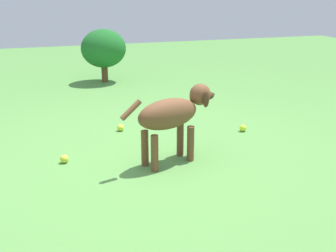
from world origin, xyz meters
The scene contains 6 objects.
ground centered at (0.00, 0.00, 0.00)m, with size 14.00×14.00×0.00m, color #548C42.
dog centered at (0.17, -0.10, 0.39)m, with size 0.84×0.38×0.59m.
tennis_ball_0 centered at (1.03, 0.37, 0.03)m, with size 0.07×0.07×0.07m, color #C3E131.
tennis_ball_1 centered at (-0.66, 0.14, 0.03)m, with size 0.07×0.07×0.07m, color #CAD13A.
tennis_ball_2 centered at (-0.08, 0.75, 0.03)m, with size 0.07×0.07×0.07m, color #D5E13C.
shrub_near centered at (0.16, 2.95, 0.48)m, with size 0.64×0.57×0.75m.
Camera 1 is at (-0.83, -2.98, 1.32)m, focal length 44.60 mm.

